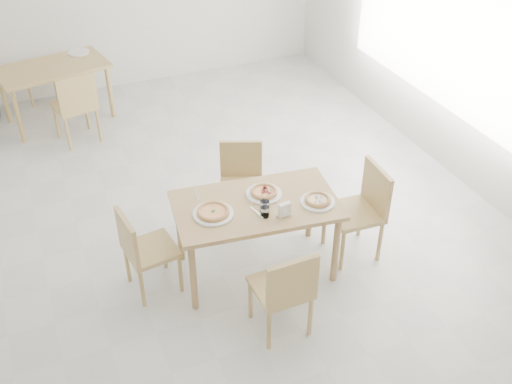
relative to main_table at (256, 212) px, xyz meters
name	(u,v)px	position (x,y,z in m)	size (l,w,h in m)	color
room	(441,29)	(2.67, 1.21, 0.84)	(7.28, 7.00, 7.00)	silver
main_table	(256,212)	(0.00, 0.00, 0.00)	(1.49, 0.96, 0.75)	tan
chair_south	(285,288)	(-0.09, -0.79, -0.16)	(0.43, 0.43, 0.86)	tan
chair_north	(241,178)	(0.17, 0.78, -0.17)	(0.54, 0.54, 0.84)	tan
chair_west	(142,247)	(-0.99, 0.13, -0.18)	(0.47, 0.47, 0.84)	tan
chair_east	(363,205)	(1.01, -0.13, -0.13)	(0.47, 0.47, 0.91)	tan
plate_margherita	(213,214)	(-0.39, -0.01, 0.10)	(0.34, 0.34, 0.02)	white
plate_mushroom	(318,202)	(0.49, -0.19, 0.10)	(0.30, 0.30, 0.02)	white
plate_pepperoni	(264,194)	(0.11, 0.09, 0.10)	(0.32, 0.32, 0.02)	white
pizza_margherita	(213,212)	(-0.39, -0.01, 0.12)	(0.31, 0.31, 0.03)	#F2B672
pizza_mushroom	(318,200)	(0.49, -0.19, 0.12)	(0.28, 0.28, 0.03)	#F2B672
pizza_pepperoni	(264,192)	(0.11, 0.09, 0.12)	(0.27, 0.27, 0.03)	#F2B672
tumbler_a	(265,206)	(0.02, -0.13, 0.14)	(0.08, 0.08, 0.10)	white
tumbler_b	(265,212)	(0.00, -0.20, 0.14)	(0.07, 0.07, 0.10)	white
napkin_holder	(285,210)	(0.15, -0.25, 0.15)	(0.12, 0.07, 0.13)	silver
fork_a	(257,212)	(-0.04, -0.12, 0.09)	(0.02, 0.18, 0.01)	silver
fork_b	(197,195)	(-0.43, 0.32, 0.09)	(0.01, 0.17, 0.01)	silver
second_table	(53,73)	(-1.24, 3.66, -0.01)	(1.44, 1.00, 0.75)	tan
chair_back_s	(76,103)	(-1.09, 2.95, -0.13)	(0.54, 0.54, 0.92)	tan
chair_back_n	(38,66)	(-1.38, 4.43, -0.20)	(0.41, 0.41, 0.80)	tan
plate_empty	(79,52)	(-0.86, 3.96, 0.10)	(0.28, 0.28, 0.02)	white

